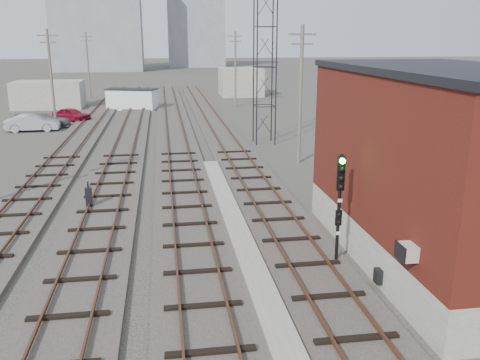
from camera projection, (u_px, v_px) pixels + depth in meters
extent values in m
plane|color=#282621|center=(182.00, 105.00, 64.02)|extent=(320.00, 320.00, 0.00)
cube|color=#332D28|center=(221.00, 134.00, 44.36)|extent=(3.20, 90.00, 0.20)
cube|color=#4C2816|center=(213.00, 131.00, 44.20)|extent=(0.07, 90.00, 0.12)
cube|color=#4C2816|center=(229.00, 131.00, 44.41)|extent=(0.07, 90.00, 0.12)
cube|color=#332D28|center=(175.00, 135.00, 43.78)|extent=(3.20, 90.00, 0.20)
cube|color=#4C2816|center=(167.00, 133.00, 43.62)|extent=(0.07, 90.00, 0.12)
cube|color=#4C2816|center=(183.00, 132.00, 43.83)|extent=(0.07, 90.00, 0.12)
cube|color=#332D28|center=(128.00, 136.00, 43.20)|extent=(3.20, 90.00, 0.20)
cube|color=#4C2816|center=(119.00, 134.00, 43.04)|extent=(0.07, 90.00, 0.12)
cube|color=#4C2816|center=(136.00, 133.00, 43.24)|extent=(0.07, 90.00, 0.12)
cube|color=#332D28|center=(79.00, 138.00, 42.62)|extent=(3.20, 90.00, 0.20)
cube|color=#4C2816|center=(70.00, 135.00, 42.45)|extent=(0.07, 90.00, 0.12)
cube|color=#4C2816|center=(88.00, 135.00, 42.66)|extent=(0.07, 90.00, 0.12)
cube|color=gray|center=(244.00, 246.00, 20.27)|extent=(0.90, 28.00, 0.26)
cube|color=gray|center=(434.00, 241.00, 19.21)|extent=(6.00, 12.00, 1.50)
cube|color=#5E1D16|center=(445.00, 151.00, 18.27)|extent=(6.00, 12.00, 5.50)
cube|color=black|center=(453.00, 70.00, 17.50)|extent=(6.20, 12.20, 0.25)
cube|color=beige|center=(407.00, 252.00, 14.53)|extent=(0.45, 0.62, 0.45)
cube|color=black|center=(378.00, 276.00, 16.92)|extent=(0.20, 0.35, 0.50)
cylinder|color=black|center=(257.00, 47.00, 38.18)|extent=(0.10, 0.10, 15.00)
cylinder|color=black|center=(277.00, 47.00, 38.39)|extent=(0.10, 0.10, 15.00)
cylinder|color=black|center=(254.00, 47.00, 39.60)|extent=(0.10, 0.10, 15.00)
cylinder|color=black|center=(273.00, 47.00, 39.82)|extent=(0.10, 0.10, 15.00)
cylinder|color=#595147|center=(52.00, 79.00, 46.71)|extent=(0.24, 0.24, 9.00)
cube|color=#595147|center=(47.00, 35.00, 45.66)|extent=(1.80, 0.12, 0.12)
cube|color=#595147|center=(48.00, 42.00, 45.82)|extent=(1.40, 0.12, 0.12)
cylinder|color=#595147|center=(88.00, 66.00, 70.51)|extent=(0.24, 0.24, 9.00)
cube|color=#595147|center=(86.00, 36.00, 69.46)|extent=(1.80, 0.12, 0.12)
cube|color=#595147|center=(86.00, 41.00, 69.62)|extent=(1.40, 0.12, 0.12)
cylinder|color=#595147|center=(300.00, 96.00, 33.29)|extent=(0.24, 0.24, 9.00)
cube|color=#595147|center=(302.00, 34.00, 32.24)|extent=(1.80, 0.12, 0.12)
cube|color=#595147|center=(302.00, 44.00, 32.40)|extent=(1.40, 0.12, 0.12)
cylinder|color=#595147|center=(235.00, 69.00, 61.85)|extent=(0.24, 0.24, 9.00)
cube|color=#595147|center=(235.00, 36.00, 60.80)|extent=(1.80, 0.12, 0.12)
cube|color=#595147|center=(235.00, 41.00, 60.96)|extent=(1.40, 0.12, 0.12)
cube|color=gray|center=(97.00, 10.00, 128.77)|extent=(22.00, 14.00, 30.00)
cube|color=gray|center=(195.00, 21.00, 147.36)|extent=(16.00, 12.00, 26.00)
cube|color=gray|center=(49.00, 95.00, 61.26)|extent=(8.00, 5.00, 3.20)
cube|color=gray|center=(241.00, 82.00, 74.31)|extent=(6.00, 6.00, 4.00)
cube|color=gray|center=(336.00, 263.00, 19.00)|extent=(0.40, 0.40, 0.10)
cylinder|color=black|center=(339.00, 211.00, 18.45)|extent=(0.13, 0.13, 4.20)
cube|color=black|center=(341.00, 173.00, 18.05)|extent=(0.27, 0.10, 1.26)
sphere|color=#0CE533|center=(343.00, 161.00, 17.84)|extent=(0.21, 0.21, 0.21)
sphere|color=black|center=(342.00, 170.00, 17.92)|extent=(0.21, 0.21, 0.21)
sphere|color=black|center=(342.00, 178.00, 18.01)|extent=(0.21, 0.21, 0.21)
sphere|color=black|center=(341.00, 187.00, 18.09)|extent=(0.21, 0.21, 0.21)
cube|color=black|center=(338.00, 218.00, 18.50)|extent=(0.23, 0.09, 0.58)
cube|color=white|center=(340.00, 201.00, 18.26)|extent=(0.17, 0.02, 0.13)
cube|color=white|center=(338.00, 233.00, 18.60)|extent=(0.17, 0.02, 0.13)
cube|color=black|center=(89.00, 198.00, 24.85)|extent=(0.32, 0.32, 1.03)
cylinder|color=black|center=(88.00, 185.00, 24.67)|extent=(0.08, 0.08, 0.31)
cube|color=white|center=(132.00, 100.00, 59.96)|extent=(6.07, 3.89, 2.35)
cube|color=black|center=(132.00, 89.00, 59.63)|extent=(6.30, 4.13, 0.11)
imported|color=maroon|center=(71.00, 114.00, 51.60)|extent=(4.27, 3.25, 1.36)
imported|color=#AAADB2|center=(33.00, 123.00, 45.95)|extent=(4.72, 1.86, 1.53)
imported|color=slate|center=(44.00, 120.00, 47.72)|extent=(5.09, 2.63, 1.41)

